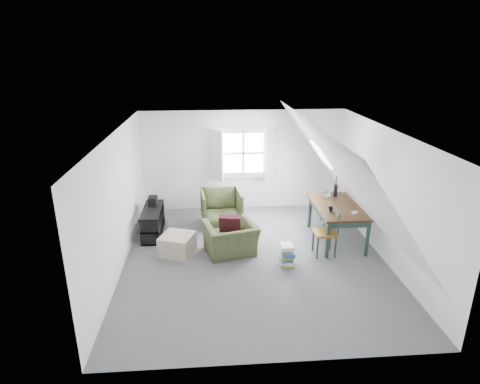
{
  "coord_description": "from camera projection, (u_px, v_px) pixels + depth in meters",
  "views": [
    {
      "loc": [
        -0.82,
        -6.89,
        3.87
      ],
      "look_at": [
        -0.24,
        0.6,
        1.19
      ],
      "focal_mm": 30.0,
      "sensor_mm": 36.0,
      "label": 1
    }
  ],
  "objects": [
    {
      "name": "dining_table",
      "position": [
        338.0,
        210.0,
        8.37
      ],
      "size": [
        0.96,
        1.61,
        0.8
      ],
      "rotation": [
        0.0,
        0.0,
        -0.08
      ],
      "color": "black",
      "rests_on": "floor"
    },
    {
      "name": "wall_right",
      "position": [
        387.0,
        196.0,
        7.58
      ],
      "size": [
        0.0,
        5.5,
        5.5
      ],
      "primitive_type": "plane",
      "rotation": [
        1.57,
        0.0,
        -1.57
      ],
      "color": "white",
      "rests_on": "ground"
    },
    {
      "name": "wall_front",
      "position": [
        281.0,
        280.0,
        4.82
      ],
      "size": [
        5.0,
        0.0,
        5.0
      ],
      "primitive_type": "plane",
      "rotation": [
        -1.57,
        0.0,
        0.0
      ],
      "color": "white",
      "rests_on": "ground"
    },
    {
      "name": "dormer_window",
      "position": [
        243.0,
        153.0,
        9.85
      ],
      "size": [
        1.71,
        0.35,
        1.3
      ],
      "color": "white",
      "rests_on": "wall_back"
    },
    {
      "name": "floor",
      "position": [
        255.0,
        259.0,
        7.82
      ],
      "size": [
        5.5,
        5.5,
        0.0
      ],
      "primitive_type": "plane",
      "color": "#515256",
      "rests_on": "ground"
    },
    {
      "name": "demijohn",
      "position": [
        326.0,
        193.0,
        8.7
      ],
      "size": [
        0.21,
        0.21,
        0.3
      ],
      "rotation": [
        0.0,
        0.0,
        -0.3
      ],
      "color": "silver",
      "rests_on": "dining_table"
    },
    {
      "name": "slope_right",
      "position": [
        340.0,
        170.0,
        7.34
      ],
      "size": [
        3.19,
        5.5,
        4.48
      ],
      "primitive_type": "plane",
      "rotation": [
        0.0,
        -2.19,
        0.0
      ],
      "color": "white",
      "rests_on": "wall_right"
    },
    {
      "name": "cup",
      "position": [
        331.0,
        211.0,
        8.03
      ],
      "size": [
        0.13,
        0.13,
        0.09
      ],
      "primitive_type": "imported",
      "rotation": [
        0.0,
        0.0,
        0.37
      ],
      "color": "black",
      "rests_on": "dining_table"
    },
    {
      "name": "throw_pillow",
      "position": [
        230.0,
        224.0,
        8.03
      ],
      "size": [
        0.46,
        0.31,
        0.45
      ],
      "primitive_type": "cube",
      "rotation": [
        0.31,
        0.0,
        -0.16
      ],
      "color": "#3C101A",
      "rests_on": "armchair_near"
    },
    {
      "name": "magazine_stack",
      "position": [
        287.0,
        255.0,
        7.57
      ],
      "size": [
        0.3,
        0.36,
        0.41
      ],
      "rotation": [
        0.0,
        0.0,
        0.17
      ],
      "color": "#B29933",
      "rests_on": "floor"
    },
    {
      "name": "dining_chair_far",
      "position": [
        330.0,
        206.0,
        9.31
      ],
      "size": [
        0.38,
        0.38,
        0.82
      ],
      "rotation": [
        0.0,
        0.0,
        3.27
      ],
      "color": "brown",
      "rests_on": "floor"
    },
    {
      "name": "media_shelf",
      "position": [
        153.0,
        224.0,
        8.77
      ],
      "size": [
        0.39,
        1.17,
        0.6
      ],
      "rotation": [
        0.0,
        0.0,
        -0.02
      ],
      "color": "black",
      "rests_on": "floor"
    },
    {
      "name": "slope_left",
      "position": [
        169.0,
        174.0,
        7.12
      ],
      "size": [
        3.19,
        5.5,
        4.48
      ],
      "primitive_type": "plane",
      "rotation": [
        0.0,
        2.19,
        0.0
      ],
      "color": "white",
      "rests_on": "wall_left"
    },
    {
      "name": "skylight",
      "position": [
        321.0,
        154.0,
        8.57
      ],
      "size": [
        0.35,
        0.75,
        0.47
      ],
      "primitive_type": "cube",
      "rotation": [
        0.0,
        0.95,
        0.0
      ],
      "color": "white",
      "rests_on": "slope_right"
    },
    {
      "name": "vase_twigs",
      "position": [
        335.0,
        190.0,
        8.81
      ],
      "size": [
        0.08,
        0.09,
        0.66
      ],
      "rotation": [
        0.0,
        0.0,
        -0.25
      ],
      "color": "black",
      "rests_on": "dining_table"
    },
    {
      "name": "armchair_far",
      "position": [
        222.0,
        224.0,
        9.37
      ],
      "size": [
        0.97,
        1.0,
        0.84
      ],
      "primitive_type": "imported",
      "rotation": [
        0.0,
        0.0,
        0.09
      ],
      "color": "#3C4627",
      "rests_on": "floor"
    },
    {
      "name": "ottoman",
      "position": [
        177.0,
        244.0,
        7.98
      ],
      "size": [
        0.77,
        0.77,
        0.4
      ],
      "primitive_type": "cube",
      "rotation": [
        0.0,
        0.0,
        -0.35
      ],
      "color": "tan",
      "rests_on": "floor"
    },
    {
      "name": "wall_left",
      "position": [
        118.0,
        203.0,
        7.22
      ],
      "size": [
        0.0,
        5.5,
        5.5
      ],
      "primitive_type": "plane",
      "rotation": [
        1.57,
        0.0,
        1.57
      ],
      "color": "white",
      "rests_on": "ground"
    },
    {
      "name": "electronics_box",
      "position": [
        153.0,
        201.0,
        8.9
      ],
      "size": [
        0.19,
        0.26,
        0.2
      ],
      "primitive_type": "cube",
      "rotation": [
        0.0,
        0.0,
        -0.01
      ],
      "color": "black",
      "rests_on": "media_shelf"
    },
    {
      "name": "dining_chair_near",
      "position": [
        327.0,
        232.0,
        7.87
      ],
      "size": [
        0.44,
        0.44,
        0.94
      ],
      "rotation": [
        0.0,
        0.0,
        -1.69
      ],
      "color": "brown",
      "rests_on": "floor"
    },
    {
      "name": "ceiling",
      "position": [
        256.0,
        132.0,
        6.98
      ],
      "size": [
        5.5,
        5.5,
        0.0
      ],
      "primitive_type": "plane",
      "rotation": [
        3.14,
        0.0,
        0.0
      ],
      "color": "white",
      "rests_on": "wall_back"
    },
    {
      "name": "wall_back",
      "position": [
        243.0,
        161.0,
        9.99
      ],
      "size": [
        5.0,
        0.0,
        5.0
      ],
      "primitive_type": "plane",
      "rotation": [
        1.57,
        0.0,
        0.0
      ],
      "color": "white",
      "rests_on": "ground"
    },
    {
      "name": "paper_box",
      "position": [
        355.0,
        213.0,
        7.92
      ],
      "size": [
        0.13,
        0.11,
        0.04
      ],
      "primitive_type": "cube",
      "rotation": [
        0.0,
        0.0,
        0.35
      ],
      "color": "white",
      "rests_on": "dining_table"
    },
    {
      "name": "armchair_near",
      "position": [
        231.0,
        253.0,
        8.07
      ],
      "size": [
        1.16,
        1.07,
        0.64
      ],
      "primitive_type": "imported",
      "rotation": [
        0.0,
        0.0,
        3.38
      ],
      "color": "#3C4627",
      "rests_on": "floor"
    }
  ]
}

